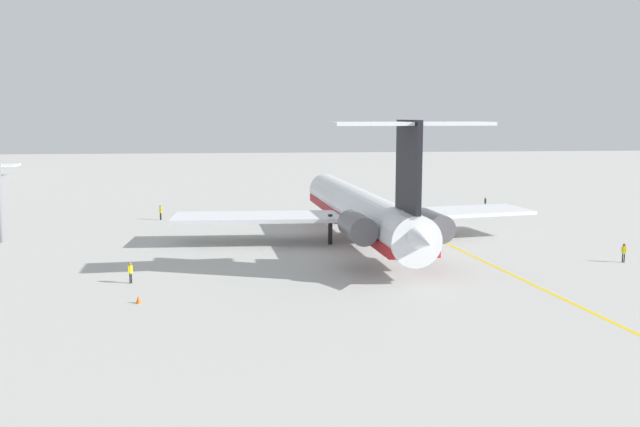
{
  "coord_description": "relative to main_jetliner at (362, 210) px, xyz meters",
  "views": [
    {
      "loc": [
        -70.92,
        20.48,
        12.78
      ],
      "look_at": [
        -3.49,
        13.15,
        2.94
      ],
      "focal_mm": 37.75,
      "sensor_mm": 36.0,
      "label": 1
    }
  ],
  "objects": [
    {
      "name": "ground_crew_starboard",
      "position": [
        17.99,
        22.19,
        -2.24
      ],
      "size": [
        0.37,
        0.34,
        1.84
      ],
      "rotation": [
        0.0,
        0.0,
        5.45
      ],
      "color": "black",
      "rests_on": "ground"
    },
    {
      "name": "taxiway_centreline",
      "position": [
        1.2,
        -8.3,
        -3.4
      ],
      "size": [
        91.87,
        9.48,
        0.01
      ],
      "primitive_type": "cube",
      "rotation": [
        0.0,
        0.0,
        0.1
      ],
      "color": "gold",
      "rests_on": "ground"
    },
    {
      "name": "safety_cone_nose",
      "position": [
        -20.2,
        19.0,
        -3.13
      ],
      "size": [
        0.4,
        0.4,
        0.55
      ],
      "primitive_type": "cone",
      "color": "#EA590F",
      "rests_on": "ground"
    },
    {
      "name": "safety_cone_tail",
      "position": [
        19.72,
        20.2,
        -3.13
      ],
      "size": [
        0.4,
        0.4,
        0.55
      ],
      "primitive_type": "cone",
      "color": "#EA590F",
      "rests_on": "ground"
    },
    {
      "name": "ground_crew_near_nose",
      "position": [
        -14.4,
        20.48,
        -2.36
      ],
      "size": [
        0.33,
        0.3,
        1.65
      ],
      "rotation": [
        0.0,
        0.0,
        3.98
      ],
      "color": "black",
      "rests_on": "ground"
    },
    {
      "name": "ground",
      "position": [
        4.69,
        -9.07,
        -3.41
      ],
      "size": [
        332.85,
        332.85,
        0.0
      ],
      "primitive_type": "plane",
      "color": "#ADADA8"
    },
    {
      "name": "ground_crew_portside",
      "position": [
        23.09,
        -21.35,
        -2.33
      ],
      "size": [
        0.43,
        0.27,
        1.7
      ],
      "rotation": [
        0.0,
        0.0,
        4.51
      ],
      "color": "black",
      "rests_on": "ground"
    },
    {
      "name": "main_jetliner",
      "position": [
        0.0,
        0.0,
        0.0
      ],
      "size": [
        42.92,
        38.04,
        12.5
      ],
      "rotation": [
        0.0,
        0.0,
        0.07
      ],
      "color": "silver",
      "rests_on": "ground"
    },
    {
      "name": "safety_cone_wingtip",
      "position": [
        25.46,
        -12.17,
        -3.13
      ],
      "size": [
        0.4,
        0.4,
        0.55
      ],
      "primitive_type": "cone",
      "color": "#EA590F",
      "rests_on": "ground"
    },
    {
      "name": "ground_crew_near_tail",
      "position": [
        -11.44,
        -21.46,
        -2.33
      ],
      "size": [
        0.33,
        0.32,
        1.7
      ],
      "rotation": [
        0.0,
        0.0,
        2.33
      ],
      "color": "black",
      "rests_on": "ground"
    }
  ]
}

